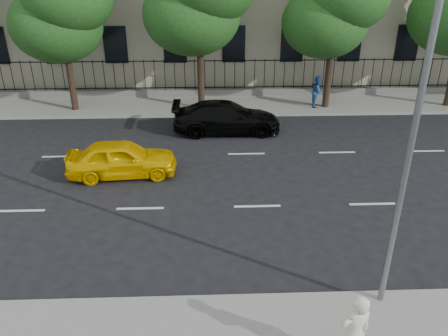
% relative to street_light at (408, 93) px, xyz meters
% --- Properties ---
extents(ground, '(120.00, 120.00, 0.00)m').
position_rel_street_light_xyz_m(ground, '(-2.50, 1.77, -5.15)').
color(ground, black).
rests_on(ground, ground).
extents(far_sidewalk, '(60.00, 4.00, 0.15)m').
position_rel_street_light_xyz_m(far_sidewalk, '(-2.50, 15.77, -5.07)').
color(far_sidewalk, gray).
rests_on(far_sidewalk, ground).
extents(lane_markings, '(49.60, 4.62, 0.01)m').
position_rel_street_light_xyz_m(lane_markings, '(-2.50, 6.52, -5.14)').
color(lane_markings, silver).
rests_on(lane_markings, ground).
extents(iron_fence, '(30.00, 0.50, 2.20)m').
position_rel_street_light_xyz_m(iron_fence, '(-2.50, 17.47, -4.50)').
color(iron_fence, slate).
rests_on(iron_fence, far_sidewalk).
extents(street_light, '(0.25, 3.32, 8.05)m').
position_rel_street_light_xyz_m(street_light, '(0.00, 0.00, 0.00)').
color(street_light, slate).
rests_on(street_light, near_sidewalk).
extents(tree_b, '(5.53, 5.12, 8.97)m').
position_rel_street_light_xyz_m(tree_b, '(-11.46, 15.13, 0.69)').
color(tree_b, '#382619').
rests_on(tree_b, far_sidewalk).
extents(yellow_taxi, '(4.29, 2.02, 1.42)m').
position_rel_street_light_xyz_m(yellow_taxi, '(-7.49, 6.88, -4.44)').
color(yellow_taxi, '#FFC800').
rests_on(yellow_taxi, ground).
extents(black_sedan, '(5.19, 2.11, 1.51)m').
position_rel_street_light_xyz_m(black_sedan, '(-3.24, 11.50, -4.40)').
color(black_sedan, black).
rests_on(black_sedan, ground).
extents(woman_near, '(0.76, 0.58, 1.85)m').
position_rel_street_light_xyz_m(woman_near, '(-1.36, -2.46, -4.07)').
color(woman_near, white).
rests_on(woman_near, near_sidewalk).
extents(pedestrian_far, '(0.85, 0.98, 1.72)m').
position_rel_street_light_xyz_m(pedestrian_far, '(1.99, 14.99, -4.14)').
color(pedestrian_far, '#274F91').
rests_on(pedestrian_far, far_sidewalk).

